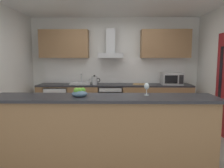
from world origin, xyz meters
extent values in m
cube|color=gray|center=(0.00, 0.00, -0.01)|extent=(5.36, 4.74, 0.02)
cube|color=white|center=(0.00, 1.93, 1.30)|extent=(5.36, 0.12, 2.60)
cube|color=white|center=(0.00, 1.86, 1.23)|extent=(3.70, 0.02, 0.66)
cube|color=olive|center=(0.00, 1.55, 0.43)|extent=(3.83, 0.60, 0.86)
cube|color=#28282D|center=(0.00, 1.55, 0.88)|extent=(3.83, 0.60, 0.04)
cube|color=olive|center=(-0.15, -0.82, 0.49)|extent=(3.10, 0.52, 0.98)
cube|color=#28282D|center=(-0.15, -0.82, 1.00)|extent=(3.20, 0.64, 0.04)
cube|color=olive|center=(-1.28, 1.70, 1.91)|extent=(1.23, 0.32, 0.70)
cube|color=olive|center=(1.28, 1.70, 1.91)|extent=(1.23, 0.32, 0.70)
cube|color=black|center=(2.14, 0.53, 1.13)|extent=(0.01, 0.11, 1.31)
cube|color=slate|center=(-0.10, 1.53, 0.46)|extent=(0.60, 0.56, 0.80)
cube|color=black|center=(-0.10, 1.24, 0.40)|extent=(0.50, 0.02, 0.48)
cube|color=#B7BABC|center=(-0.10, 1.24, 0.80)|extent=(0.54, 0.02, 0.09)
cylinder|color=#B7BABC|center=(-0.10, 1.21, 0.64)|extent=(0.49, 0.02, 0.02)
cube|color=white|center=(-1.43, 1.53, 0.42)|extent=(0.58, 0.56, 0.85)
cube|color=silver|center=(-1.43, 1.24, 0.43)|extent=(0.55, 0.02, 0.80)
cylinder|color=#B7BABC|center=(-1.21, 1.22, 0.47)|extent=(0.02, 0.02, 0.38)
cube|color=#B7BABC|center=(1.42, 1.50, 1.05)|extent=(0.50, 0.36, 0.30)
cube|color=black|center=(1.36, 1.31, 1.05)|extent=(0.30, 0.02, 0.19)
cube|color=black|center=(1.60, 1.31, 1.05)|extent=(0.10, 0.01, 0.21)
cube|color=silver|center=(-0.85, 1.53, 0.92)|extent=(0.50, 0.40, 0.04)
cylinder|color=#B7BABC|center=(-0.85, 1.66, 1.03)|extent=(0.03, 0.03, 0.26)
cylinder|color=#B7BABC|center=(-0.85, 1.58, 1.15)|extent=(0.03, 0.16, 0.03)
cylinder|color=#B7BABC|center=(-0.50, 1.49, 1.00)|extent=(0.15, 0.15, 0.20)
sphere|color=black|center=(-0.50, 1.49, 1.11)|extent=(0.06, 0.06, 0.06)
cone|color=#B7BABC|center=(-0.60, 1.49, 1.04)|extent=(0.09, 0.04, 0.07)
torus|color=black|center=(-0.41, 1.49, 1.01)|extent=(0.11, 0.02, 0.11)
cube|color=#B7BABC|center=(-0.10, 1.63, 1.62)|extent=(0.62, 0.45, 0.12)
cube|color=#B7BABC|center=(-0.10, 1.68, 1.98)|extent=(0.22, 0.22, 0.60)
cylinder|color=silver|center=(0.48, -0.72, 1.02)|extent=(0.07, 0.07, 0.01)
cylinder|color=silver|center=(0.48, -0.72, 1.07)|extent=(0.01, 0.01, 0.09)
ellipsoid|color=silver|center=(0.48, -0.72, 1.15)|extent=(0.08, 0.08, 0.10)
ellipsoid|color=slate|center=(-0.48, -0.82, 1.05)|extent=(0.22, 0.22, 0.09)
sphere|color=#66B233|center=(-0.52, -0.84, 1.10)|extent=(0.08, 0.08, 0.08)
sphere|color=#66B233|center=(-0.44, -0.79, 1.10)|extent=(0.08, 0.08, 0.08)
sphere|color=#66B233|center=(-0.48, -0.82, 1.10)|extent=(0.08, 0.08, 0.08)
cube|color=tan|center=(0.64, 1.50, 0.91)|extent=(0.38, 0.28, 0.02)
camera|label=1|loc=(0.03, -3.79, 1.55)|focal=34.30mm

